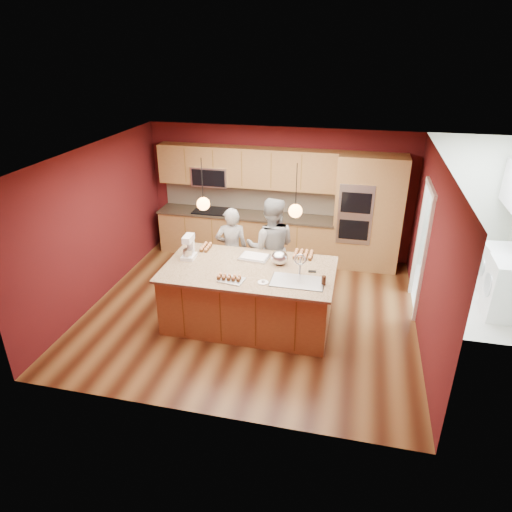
% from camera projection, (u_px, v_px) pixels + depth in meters
% --- Properties ---
extents(floor, '(5.50, 5.50, 0.00)m').
position_uv_depth(floor, '(251.00, 310.00, 7.91)').
color(floor, '#3E1D0E').
rests_on(floor, ground).
extents(ceiling, '(5.50, 5.50, 0.00)m').
position_uv_depth(ceiling, '(250.00, 155.00, 6.75)').
color(ceiling, white).
rests_on(ceiling, ground).
extents(wall_back, '(5.50, 0.00, 5.50)m').
position_uv_depth(wall_back, '(279.00, 193.00, 9.53)').
color(wall_back, '#4F1215').
rests_on(wall_back, ground).
extents(wall_front, '(5.50, 0.00, 5.50)m').
position_uv_depth(wall_front, '(199.00, 324.00, 5.13)').
color(wall_front, '#4F1215').
rests_on(wall_front, ground).
extents(wall_left, '(0.00, 5.00, 5.00)m').
position_uv_depth(wall_left, '(96.00, 224.00, 7.89)').
color(wall_left, '#4F1215').
rests_on(wall_left, ground).
extents(wall_right, '(0.00, 5.00, 5.00)m').
position_uv_depth(wall_right, '(430.00, 255.00, 6.77)').
color(wall_right, '#4F1215').
rests_on(wall_right, ground).
extents(cabinet_run, '(3.74, 0.64, 2.30)m').
position_uv_depth(cabinet_run, '(244.00, 211.00, 9.60)').
color(cabinet_run, olive).
rests_on(cabinet_run, floor).
extents(oven_column, '(1.30, 0.62, 2.30)m').
position_uv_depth(oven_column, '(368.00, 213.00, 8.97)').
color(oven_column, olive).
rests_on(oven_column, floor).
extents(doorway_trim, '(0.08, 1.11, 2.20)m').
position_uv_depth(doorway_trim, '(421.00, 251.00, 7.61)').
color(doorway_trim, white).
rests_on(doorway_trim, wall_right).
extents(pendant_left, '(0.20, 0.20, 0.80)m').
position_uv_depth(pendant_left, '(203.00, 204.00, 6.88)').
color(pendant_left, black).
rests_on(pendant_left, ceiling).
extents(pendant_right, '(0.20, 0.20, 0.80)m').
position_uv_depth(pendant_right, '(295.00, 211.00, 6.59)').
color(pendant_right, black).
rests_on(pendant_right, ceiling).
extents(island, '(2.69, 1.50, 1.37)m').
position_uv_depth(island, '(250.00, 295.00, 7.37)').
color(island, olive).
rests_on(island, floor).
extents(person_left, '(0.67, 0.54, 1.60)m').
position_uv_depth(person_left, '(232.00, 250.00, 8.25)').
color(person_left, black).
rests_on(person_left, floor).
extents(person_right, '(0.97, 0.80, 1.83)m').
position_uv_depth(person_right, '(271.00, 248.00, 8.05)').
color(person_right, slate).
rests_on(person_right, floor).
extents(stand_mixer, '(0.22, 0.30, 0.39)m').
position_uv_depth(stand_mixer, '(189.00, 248.00, 7.44)').
color(stand_mixer, white).
rests_on(stand_mixer, island).
extents(sheet_cake, '(0.51, 0.40, 0.05)m').
position_uv_depth(sheet_cake, '(254.00, 257.00, 7.48)').
color(sheet_cake, silver).
rests_on(sheet_cake, island).
extents(cooling_rack, '(0.41, 0.32, 0.02)m').
position_uv_depth(cooling_rack, '(231.00, 280.00, 6.80)').
color(cooling_rack, silver).
rests_on(cooling_rack, island).
extents(mixing_bowl, '(0.27, 0.27, 0.23)m').
position_uv_depth(mixing_bowl, '(279.00, 258.00, 7.26)').
color(mixing_bowl, silver).
rests_on(mixing_bowl, island).
extents(plate, '(0.16, 0.16, 0.01)m').
position_uv_depth(plate, '(263.00, 282.00, 6.74)').
color(plate, white).
rests_on(plate, island).
extents(tumbler, '(0.07, 0.07, 0.14)m').
position_uv_depth(tumbler, '(324.00, 280.00, 6.67)').
color(tumbler, '#331C11').
rests_on(tumbler, island).
extents(phone, '(0.13, 0.08, 0.01)m').
position_uv_depth(phone, '(312.00, 271.00, 7.06)').
color(phone, black).
rests_on(phone, island).
extents(cupcakes_left, '(0.17, 0.34, 0.08)m').
position_uv_depth(cupcakes_left, '(206.00, 247.00, 7.81)').
color(cupcakes_left, tan).
rests_on(cupcakes_left, island).
extents(cupcakes_rack, '(0.37, 0.15, 0.07)m').
position_uv_depth(cupcakes_rack, '(229.00, 277.00, 6.79)').
color(cupcakes_rack, tan).
rests_on(cupcakes_rack, island).
extents(cupcakes_right, '(0.33, 0.33, 0.07)m').
position_uv_depth(cupcakes_right, '(303.00, 254.00, 7.54)').
color(cupcakes_right, tan).
rests_on(cupcakes_right, island).
extents(washer, '(0.63, 0.65, 1.01)m').
position_uv_depth(washer, '(508.00, 290.00, 7.53)').
color(washer, white).
rests_on(washer, floor).
extents(dryer, '(0.63, 0.64, 0.91)m').
position_uv_depth(dryer, '(498.00, 270.00, 8.29)').
color(dryer, white).
rests_on(dryer, floor).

